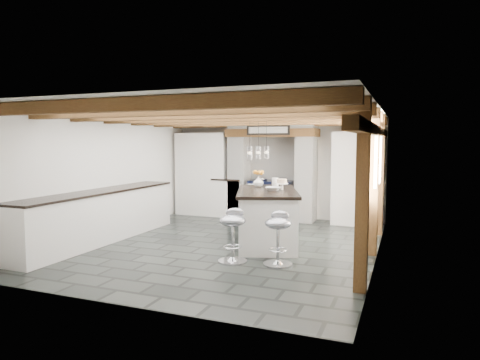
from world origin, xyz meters
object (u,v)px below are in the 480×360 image
at_px(bar_stool_far, 233,229).
at_px(kitchen_island, 267,216).
at_px(range_cooker, 272,199).
at_px(bar_stool_near, 278,232).

bearing_deg(bar_stool_far, kitchen_island, 64.61).
height_order(range_cooker, kitchen_island, kitchen_island).
bearing_deg(bar_stool_far, range_cooker, 78.21).
relative_size(kitchen_island, bar_stool_near, 2.72).
bearing_deg(range_cooker, bar_stool_near, -71.51).
bearing_deg(bar_stool_near, range_cooker, 100.51).
distance_m(kitchen_island, bar_stool_near, 1.32).
bearing_deg(bar_stool_near, kitchen_island, 106.60).
bearing_deg(range_cooker, kitchen_island, -74.76).
distance_m(range_cooker, bar_stool_far, 3.70).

